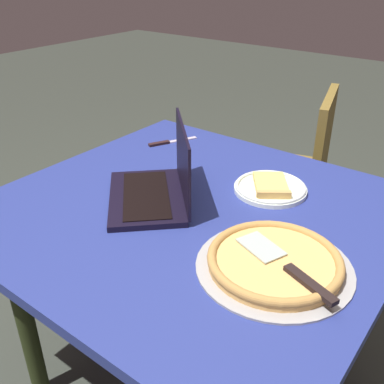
{
  "coord_description": "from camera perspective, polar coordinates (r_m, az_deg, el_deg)",
  "views": [
    {
      "loc": [
        0.69,
        -0.91,
        1.4
      ],
      "look_at": [
        -0.03,
        0.03,
        0.76
      ],
      "focal_mm": 41.38,
      "sensor_mm": 36.0,
      "label": 1
    }
  ],
  "objects": [
    {
      "name": "chair_near",
      "position": [
        2.18,
        12.67,
        3.28
      ],
      "size": [
        0.56,
        0.56,
        0.86
      ],
      "color": "brown",
      "rests_on": "ground_plane"
    },
    {
      "name": "pizza_tray",
      "position": [
        1.09,
        10.61,
        -8.81
      ],
      "size": [
        0.38,
        0.38,
        0.04
      ],
      "color": "#9F9E9D",
      "rests_on": "dining_table"
    },
    {
      "name": "ground_plane",
      "position": [
        1.81,
        0.12,
        -22.38
      ],
      "size": [
        12.0,
        12.0,
        0.0
      ],
      "primitive_type": "plane",
      "color": "#343931"
    },
    {
      "name": "laptop",
      "position": [
        1.34,
        -4.35,
        0.91
      ],
      "size": [
        0.4,
        0.41,
        0.23
      ],
      "color": "black",
      "rests_on": "dining_table"
    },
    {
      "name": "pizza_plate",
      "position": [
        1.42,
        10.08,
        0.57
      ],
      "size": [
        0.23,
        0.23,
        0.04
      ],
      "color": "white",
      "rests_on": "dining_table"
    },
    {
      "name": "dining_table",
      "position": [
        1.37,
        0.14,
        -5.09
      ],
      "size": [
        1.16,
        1.09,
        0.73
      ],
      "color": "navy",
      "rests_on": "ground_plane"
    },
    {
      "name": "table_knife",
      "position": [
        1.78,
        -3.1,
        6.43
      ],
      "size": [
        0.11,
        0.19,
        0.01
      ],
      "color": "silver",
      "rests_on": "dining_table"
    }
  ]
}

